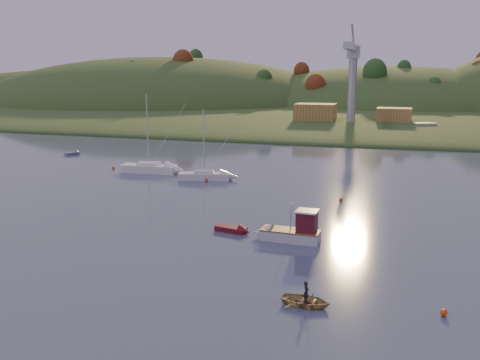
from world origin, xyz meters
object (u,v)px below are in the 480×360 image
(grey_dinghy, at_px, (75,153))
(canoe, at_px, (306,301))
(sailboat_far, at_px, (149,168))
(red_tender, at_px, (237,230))
(sailboat_near, at_px, (204,175))
(fishing_boat, at_px, (286,231))

(grey_dinghy, bearing_deg, canoe, -100.67)
(sailboat_far, distance_m, red_tender, 35.87)
(sailboat_near, distance_m, canoe, 45.43)
(canoe, bearing_deg, grey_dinghy, 51.37)
(sailboat_near, bearing_deg, sailboat_far, 151.00)
(sailboat_near, height_order, canoe, sailboat_near)
(red_tender, distance_m, grey_dinghy, 60.93)
(sailboat_near, distance_m, red_tender, 27.38)
(fishing_boat, bearing_deg, red_tender, -7.64)
(canoe, xyz_separation_m, red_tender, (-9.76, 15.24, -0.09))
(sailboat_near, bearing_deg, canoe, -74.13)
(red_tender, bearing_deg, fishing_boat, 1.49)
(fishing_boat, bearing_deg, canoe, 110.61)
(sailboat_far, height_order, canoe, sailboat_far)
(sailboat_near, height_order, red_tender, sailboat_near)
(grey_dinghy, bearing_deg, red_tender, -97.02)
(sailboat_far, xyz_separation_m, grey_dinghy, (-22.42, 12.99, -0.56))
(canoe, bearing_deg, fishing_boat, 23.60)
(fishing_boat, height_order, red_tender, fishing_boat)
(red_tender, bearing_deg, sailboat_near, 129.92)
(fishing_boat, height_order, sailboat_far, sailboat_far)
(canoe, height_order, grey_dinghy, grey_dinghy)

